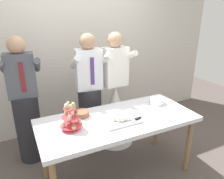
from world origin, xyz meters
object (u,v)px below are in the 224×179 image
object	(u,v)px
plate_stack	(157,101)
round_cake	(81,114)
person_bride	(115,107)
person_guest	(26,109)
cupcake_stand	(71,118)
main_cake_tray	(120,117)
dessert_table	(118,124)
person_groom	(90,100)

from	to	relation	value
plate_stack	round_cake	world-z (taller)	plate_stack
plate_stack	person_bride	xyz separation A→B (m)	(-0.35, 0.53, -0.24)
round_cake	person_guest	xyz separation A→B (m)	(-0.55, 0.57, -0.06)
round_cake	person_bride	bearing A→B (deg)	34.09
cupcake_stand	person_bride	xyz separation A→B (m)	(0.83, 0.65, -0.31)
main_cake_tray	round_cake	world-z (taller)	main_cake_tray
round_cake	person_bride	xyz separation A→B (m)	(0.65, 0.44, -0.22)
dessert_table	person_bride	xyz separation A→B (m)	(0.29, 0.66, -0.12)
cupcake_stand	person_groom	xyz separation A→B (m)	(0.45, 0.68, -0.15)
person_groom	person_bride	xyz separation A→B (m)	(0.38, -0.03, -0.16)
round_cake	person_bride	size ratio (longest dim) A/B	0.14
round_cake	person_bride	world-z (taller)	person_bride
person_groom	person_guest	world-z (taller)	same
cupcake_stand	main_cake_tray	bearing A→B (deg)	-7.31
dessert_table	person_bride	world-z (taller)	person_bride
plate_stack	person_groom	world-z (taller)	person_groom
dessert_table	person_groom	distance (m)	0.69
person_guest	plate_stack	bearing A→B (deg)	-22.89
person_groom	person_bride	size ratio (longest dim) A/B	1.00
cupcake_stand	round_cake	distance (m)	0.29
cupcake_stand	person_bride	size ratio (longest dim) A/B	0.18
plate_stack	person_groom	xyz separation A→B (m)	(-0.73, 0.55, -0.07)
main_cake_tray	person_bride	world-z (taller)	person_bride
main_cake_tray	person_bride	distance (m)	0.81
dessert_table	person_guest	xyz separation A→B (m)	(-0.92, 0.79, 0.05)
main_cake_tray	person_groom	world-z (taller)	person_groom
cupcake_stand	main_cake_tray	distance (m)	0.55
person_bride	person_guest	distance (m)	1.23
person_groom	person_bride	bearing A→B (deg)	-3.89
dessert_table	plate_stack	distance (m)	0.66
dessert_table	round_cake	bearing A→B (deg)	148.97
plate_stack	person_guest	xyz separation A→B (m)	(-1.56, 0.66, -0.07)
cupcake_stand	person_guest	world-z (taller)	person_guest
person_groom	person_guest	size ratio (longest dim) A/B	1.00
person_bride	person_guest	xyz separation A→B (m)	(-1.21, 0.13, 0.16)
cupcake_stand	main_cake_tray	world-z (taller)	cupcake_stand
plate_stack	person_bride	distance (m)	0.68
main_cake_tray	person_bride	size ratio (longest dim) A/B	0.26
plate_stack	person_groom	distance (m)	0.92
cupcake_stand	person_groom	bearing A→B (deg)	56.21
dessert_table	round_cake	size ratio (longest dim) A/B	7.50
dessert_table	main_cake_tray	world-z (taller)	main_cake_tray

